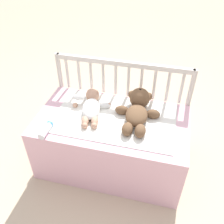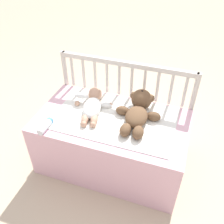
{
  "view_description": "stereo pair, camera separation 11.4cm",
  "coord_description": "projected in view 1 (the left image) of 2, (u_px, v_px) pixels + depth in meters",
  "views": [
    {
      "loc": [
        0.33,
        -1.29,
        1.59
      ],
      "look_at": [
        0.0,
        0.01,
        0.51
      ],
      "focal_mm": 40.0,
      "sensor_mm": 36.0,
      "label": 1
    },
    {
      "loc": [
        0.44,
        -1.26,
        1.59
      ],
      "look_at": [
        0.0,
        0.01,
        0.51
      ],
      "focal_mm": 40.0,
      "sensor_mm": 36.0,
      "label": 2
    }
  ],
  "objects": [
    {
      "name": "crib_rail",
      "position": [
        122.0,
        86.0,
        1.95
      ],
      "size": [
        1.07,
        0.04,
        0.74
      ],
      "color": "beige",
      "rests_on": "ground_plane"
    },
    {
      "name": "baby_bottle",
      "position": [
        46.0,
        129.0,
        1.64
      ],
      "size": [
        0.05,
        0.16,
        0.05
      ],
      "color": "white",
      "rests_on": "crib_mattress"
    },
    {
      "name": "crib_mattress",
      "position": [
        112.0,
        142.0,
        1.89
      ],
      "size": [
        1.07,
        0.6,
        0.45
      ],
      "color": "#EDB7C6",
      "rests_on": "ground_plane"
    },
    {
      "name": "ground_plane",
      "position": [
        112.0,
        162.0,
        2.03
      ],
      "size": [
        12.0,
        12.0,
        0.0
      ],
      "primitive_type": "plane",
      "color": "#C6B293"
    },
    {
      "name": "teddy_bear",
      "position": [
        138.0,
        108.0,
        1.75
      ],
      "size": [
        0.32,
        0.44,
        0.15
      ],
      "color": "brown",
      "rests_on": "crib_mattress"
    },
    {
      "name": "baby",
      "position": [
        91.0,
        106.0,
        1.8
      ],
      "size": [
        0.3,
        0.39,
        0.1
      ],
      "color": "white",
      "rests_on": "crib_mattress"
    },
    {
      "name": "blanket",
      "position": [
        115.0,
        118.0,
        1.76
      ],
      "size": [
        0.85,
        0.52,
        0.01
      ],
      "color": "white",
      "rests_on": "crib_mattress"
    }
  ]
}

